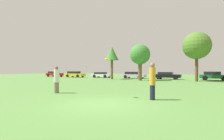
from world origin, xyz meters
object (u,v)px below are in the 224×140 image
object	(u,v)px
person_catcher	(152,80)
tree_0	(112,54)
tree_2	(197,46)
parked_car_green	(213,76)
parked_car_silver	(133,75)
parked_car_white	(101,75)
person_thrower	(57,80)
parked_car_red	(54,74)
tree_1	(140,55)
frisbee	(107,59)
parked_car_black	(167,75)
parked_car_yellow	(75,74)

from	to	relation	value
person_catcher	tree_0	world-z (taller)	tree_0
tree_2	parked_car_green	world-z (taller)	tree_2
tree_2	parked_car_silver	distance (m)	12.14
parked_car_white	tree_0	bearing A→B (deg)	-43.05
person_catcher	tree_2	distance (m)	17.38
person_thrower	parked_car_red	xyz separation A→B (m)	(-20.70, 20.76, -0.24)
tree_1	parked_car_green	bearing A→B (deg)	27.21
parked_car_green	frisbee	bearing A→B (deg)	-107.35
tree_0	parked_car_black	distance (m)	10.00
parked_car_black	tree_1	bearing A→B (deg)	-119.92
parked_car_yellow	parked_car_black	distance (m)	19.18
parked_car_silver	parked_car_green	size ratio (longest dim) A/B	1.09
frisbee	parked_car_yellow	world-z (taller)	frisbee
parked_car_white	parked_car_silver	xyz separation A→B (m)	(6.82, 0.13, 0.04)
parked_car_red	tree_2	bearing A→B (deg)	-5.79
frisbee	tree_1	bearing A→B (deg)	99.70
parked_car_yellow	tree_1	bearing A→B (deg)	-15.69
frisbee	tree_2	size ratio (longest dim) A/B	0.04
frisbee	tree_1	distance (m)	16.25
parked_car_red	person_catcher	bearing A→B (deg)	-35.71
parked_car_yellow	parked_car_silver	world-z (taller)	parked_car_yellow
person_catcher	parked_car_green	size ratio (longest dim) A/B	0.48
person_catcher	parked_car_red	xyz separation A→B (m)	(-27.05, 20.56, -0.34)
parked_car_black	parked_car_green	xyz separation A→B (m)	(6.73, -0.11, 0.05)
tree_0	tree_2	world-z (taller)	tree_2
frisbee	tree_2	distance (m)	18.03
parked_car_yellow	parked_car_white	distance (m)	6.30
person_thrower	tree_2	world-z (taller)	tree_2
tree_0	parked_car_white	world-z (taller)	tree_0
person_thrower	tree_1	bearing A→B (deg)	83.83
person_catcher	tree_0	size ratio (longest dim) A/B	0.35
person_thrower	tree_0	distance (m)	17.67
parked_car_black	parked_car_white	bearing A→B (deg)	179.83
person_catcher	tree_0	bearing A→B (deg)	-60.00
parked_car_red	parked_car_silver	bearing A→B (deg)	3.68
person_catcher	parked_car_white	size ratio (longest dim) A/B	0.47
person_thrower	frisbee	bearing A→B (deg)	-4.45
parked_car_red	tree_0	bearing A→B (deg)	-11.56
person_catcher	tree_2	bearing A→B (deg)	-99.99
frisbee	tree_0	world-z (taller)	tree_0
parked_car_silver	parked_car_green	world-z (taller)	parked_car_green
person_catcher	parked_car_red	size ratio (longest dim) A/B	0.48
frisbee	parked_car_black	xyz separation A→B (m)	(0.46, 21.14, -1.49)
tree_2	parked_car_black	size ratio (longest dim) A/B	1.56
tree_2	parked_car_yellow	size ratio (longest dim) A/B	1.49
tree_1	parked_car_red	bearing A→B (deg)	167.12
person_catcher	parked_car_yellow	bearing A→B (deg)	-45.94
person_catcher	parked_car_silver	size ratio (longest dim) A/B	0.44
parked_car_silver	parked_car_green	xyz separation A→B (m)	(12.83, -0.62, 0.06)
frisbee	tree_1	world-z (taller)	tree_1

